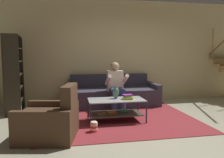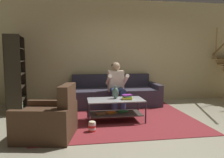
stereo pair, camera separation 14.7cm
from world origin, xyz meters
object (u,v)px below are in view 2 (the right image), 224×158
object	(u,v)px
vase	(116,93)
bookshelf	(14,77)
book_stack	(127,97)
popcorn_tub	(92,126)
armchair	(48,120)
coffee_table	(115,107)
person_seated_center	(117,84)
couch	(113,95)

from	to	relation	value
vase	bookshelf	world-z (taller)	bookshelf
book_stack	bookshelf	size ratio (longest dim) A/B	0.13
book_stack	popcorn_tub	world-z (taller)	book_stack
bookshelf	armchair	distance (m)	2.19
bookshelf	popcorn_tub	world-z (taller)	bookshelf
armchair	bookshelf	bearing A→B (deg)	118.55
book_stack	vase	bearing A→B (deg)	151.57
coffee_table	popcorn_tub	bearing A→B (deg)	-132.63
bookshelf	vase	bearing A→B (deg)	-25.69
armchair	vase	bearing A→B (deg)	31.85
vase	person_seated_center	bearing A→B (deg)	78.12
couch	coffee_table	size ratio (longest dim) A/B	2.17
person_seated_center	book_stack	distance (m)	0.93
person_seated_center	bookshelf	xyz separation A→B (m)	(-2.43, 0.29, 0.18)
book_stack	armchair	size ratio (longest dim) A/B	0.23
vase	book_stack	distance (m)	0.26
couch	bookshelf	bearing A→B (deg)	-173.70
vase	bookshelf	xyz separation A→B (m)	(-2.26, 1.09, 0.25)
couch	person_seated_center	world-z (taller)	person_seated_center
coffee_table	armchair	size ratio (longest dim) A/B	1.11
popcorn_tub	coffee_table	bearing A→B (deg)	47.37
person_seated_center	armchair	xyz separation A→B (m)	(-1.41, -1.57, -0.37)
armchair	person_seated_center	bearing A→B (deg)	47.97
person_seated_center	armchair	bearing A→B (deg)	-132.03
person_seated_center	popcorn_tub	size ratio (longest dim) A/B	5.91
couch	vase	world-z (taller)	couch
coffee_table	book_stack	distance (m)	0.31
person_seated_center	coffee_table	size ratio (longest dim) A/B	1.04
popcorn_tub	book_stack	bearing A→B (deg)	34.96
person_seated_center	book_stack	bearing A→B (deg)	-86.79
person_seated_center	popcorn_tub	xyz separation A→B (m)	(-0.70, -1.43, -0.55)
couch	popcorn_tub	distance (m)	2.12
bookshelf	coffee_table	bearing A→B (deg)	-27.61
coffee_table	couch	bearing A→B (deg)	82.68
coffee_table	armchair	distance (m)	1.41
couch	popcorn_tub	xyz separation A→B (m)	(-0.70, -1.99, -0.18)
popcorn_tub	person_seated_center	bearing A→B (deg)	64.14
person_seated_center	bookshelf	world-z (taller)	bookshelf
armchair	popcorn_tub	distance (m)	0.75
vase	armchair	bearing A→B (deg)	-148.15
person_seated_center	vase	xyz separation A→B (m)	(-0.17, -0.79, -0.07)
book_stack	bookshelf	bearing A→B (deg)	154.07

